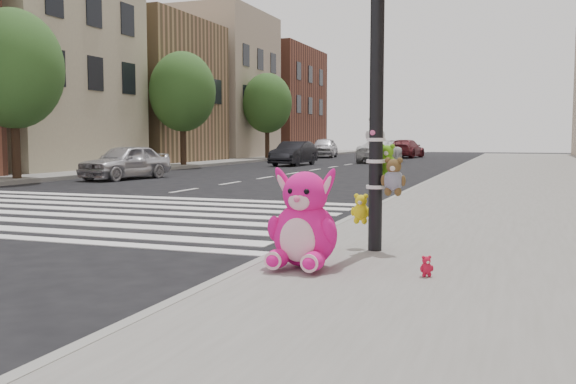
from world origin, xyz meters
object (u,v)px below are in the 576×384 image
at_px(car_silver_far, 125,162).
at_px(car_white_near, 380,151).
at_px(red_teddy, 426,266).
at_px(car_dark_far, 294,153).
at_px(signal_pole, 379,111).
at_px(pink_bunny, 304,226).

bearing_deg(car_silver_far, car_white_near, 82.68).
xyz_separation_m(red_teddy, car_silver_far, (-12.17, 13.04, 0.37)).
xyz_separation_m(car_silver_far, car_dark_far, (1.91, 12.35, 0.02)).
bearing_deg(signal_pole, car_dark_far, 111.53).
height_order(signal_pole, car_white_near, signal_pole).
bearing_deg(red_teddy, pink_bunny, 148.44).
bearing_deg(pink_bunny, car_dark_far, 110.41).
bearing_deg(car_silver_far, pink_bunny, -40.76).
xyz_separation_m(red_teddy, car_dark_far, (-10.27, 25.39, 0.39)).
distance_m(signal_pole, car_silver_far, 16.45).
bearing_deg(car_white_near, pink_bunny, 96.66).
xyz_separation_m(signal_pole, pink_bunny, (-0.49, -1.24, -1.20)).
xyz_separation_m(red_teddy, car_white_near, (-6.87, 30.93, 0.42)).
height_order(red_teddy, car_dark_far, car_dark_far).
height_order(pink_bunny, car_dark_far, car_dark_far).
height_order(red_teddy, car_white_near, car_white_near).
bearing_deg(car_white_near, signal_pole, 98.00).
relative_size(signal_pole, pink_bunny, 3.83).
distance_m(car_dark_far, car_white_near, 6.49).
relative_size(red_teddy, car_dark_far, 0.05).
bearing_deg(car_white_near, red_teddy, 98.86).
bearing_deg(car_white_near, car_dark_far, 54.79).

